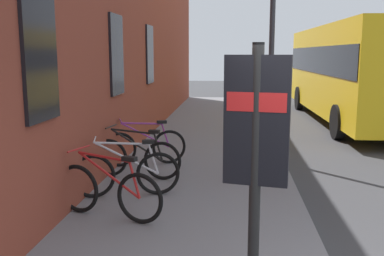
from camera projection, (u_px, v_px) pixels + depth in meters
name	position (u px, v px, depth m)	size (l,w,h in m)	color
ground	(333.00, 170.00, 9.19)	(60.00, 60.00, 0.00)	#38383A
sidewalk_pavement	(209.00, 145.00, 11.40)	(24.00, 3.50, 0.12)	slate
bicycle_nearest_sign	(108.00, 191.00, 6.13)	(0.70, 1.69, 0.97)	black
bicycle_by_door	(126.00, 173.00, 7.06)	(0.60, 1.73, 0.97)	black
bicycle_under_window	(136.00, 158.00, 8.12)	(0.48, 1.76, 0.97)	black
bicycle_leaning_wall	(145.00, 147.00, 9.06)	(0.71, 1.69, 0.97)	black
transit_info_sign	(256.00, 139.00, 3.66)	(0.19, 0.56, 2.40)	black
city_bus	(351.00, 68.00, 15.37)	(10.54, 2.78, 3.35)	yellow
pedestrian_near_bus	(269.00, 124.00, 7.97)	(0.61, 0.37, 1.68)	maroon
street_lamp	(273.00, 7.00, 9.49)	(0.28, 0.28, 5.65)	#333338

